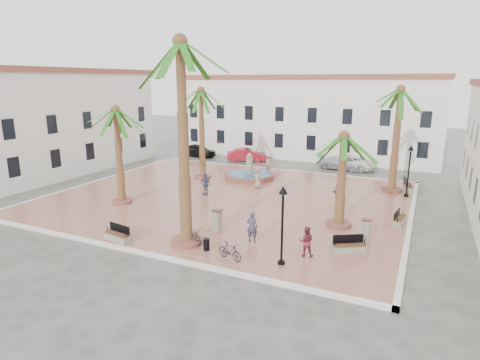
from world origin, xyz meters
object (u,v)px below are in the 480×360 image
Objects in this scene: pedestrian_fountain_b at (205,184)px; car_black at (198,150)px; palm_e at (343,149)px; bollard_n at (269,163)px; palm_sw at (116,120)px; bicycle_a at (193,235)px; bicycle_b at (230,251)px; car_silver at (341,163)px; bench_ne at (408,187)px; lamppost_e at (410,162)px; bollard_se at (218,220)px; bench_se at (349,248)px; cyclist_a at (252,227)px; bollard_e at (366,231)px; car_red at (247,155)px; pedestrian_north at (249,162)px; lamppost_s at (283,212)px; car_white at (352,162)px; palm_nw at (201,100)px; fountain at (249,175)px; bench_e at (399,220)px; cyclist_b at (306,241)px; pedestrian_fountain_a at (258,178)px; palm_ne at (400,101)px; bench_s at (117,236)px; pedestrian_east at (338,195)px; litter_bin at (206,244)px.

pedestrian_fountain_b reaches higher than car_black.
palm_e reaches higher than bollard_n.
bicycle_a is (8.64, -4.14, -5.56)m from palm_sw.
bicycle_b is 24.13m from car_silver.
bench_ne is 3.09m from lamppost_e.
palm_e is 8.52m from bollard_se.
bench_se is 1.01× the size of cyclist_a.
bollard_e reaches higher than bench_ne.
car_red is at bearing -83.71° from car_black.
pedestrian_north is at bearing 72.96° from bench_ne.
lamppost_s is 2.91× the size of bollard_se.
bench_ne is at bearing -71.83° from pedestrian_north.
car_silver is at bearing 57.47° from palm_sw.
car_white reaches higher than bicycle_b.
palm_nw reaches higher than bollard_n.
fountain is 1.14× the size of lamppost_s.
bench_e is (2.06, 5.73, -0.01)m from bench_se.
lamppost_e is 2.30× the size of cyclist_a.
bollard_se is at bearing -23.61° from cyclist_b.
lamppost_s reaches higher than cyclist_a.
pedestrian_fountain_a is at bearing 99.49° from bollard_se.
palm_e is 0.70× the size of palm_ne.
bollard_se reaches higher than bollard_n.
pedestrian_fountain_b reaches higher than bench_s.
fountain reaches higher than bollard_e.
lamppost_s reaches higher than pedestrian_fountain_a.
bollard_n is (4.18, 5.90, -6.40)m from palm_nw.
car_red is (-12.90, 12.96, -0.30)m from pedestrian_east.
pedestrian_north reaches higher than car_red.
litter_bin is at bearing 20.63° from bench_s.
bollard_n is (-11.04, 16.85, 0.41)m from bench_se.
pedestrian_east reaches higher than bench_s.
fountain is 14.04m from palm_ne.
fountain is 2.73× the size of pedestrian_fountain_a.
bench_e is 4.66m from pedestrian_east.
bench_e is (1.16, -7.84, -6.92)m from palm_ne.
pedestrian_north is (-14.87, 3.53, -1.91)m from lamppost_e.
palm_ne is at bearing -136.88° from car_white.
bench_e is at bearing 44.11° from litter_bin.
pedestrian_fountain_b reaches higher than bollard_n.
bench_s is 1.03× the size of bicycle_a.
pedestrian_fountain_a reaches higher than bicycle_a.
litter_bin is at bearing 4.52° from cyclist_b.
pedestrian_fountain_a is at bearing -125.97° from pedestrian_north.
bicycle_b is at bearing -175.27° from car_silver.
bench_ne is at bearing 25.20° from pedestrian_fountain_a.
bench_ne is at bearing -97.45° from car_black.
bollard_se is at bearing -139.06° from car_black.
palm_ne reaches higher than bollard_n.
bench_e is 18.06m from pedestrian_north.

